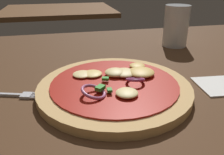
# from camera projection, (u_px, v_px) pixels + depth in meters

# --- Properties ---
(dining_table) EXTENTS (1.27, 1.02, 0.03)m
(dining_table) POSITION_uv_depth(u_px,v_px,m) (136.00, 101.00, 0.42)
(dining_table) COLOR #4C301C
(dining_table) RESTS_ON ground
(pizza) EXTENTS (0.28, 0.28, 0.03)m
(pizza) POSITION_uv_depth(u_px,v_px,m) (115.00, 86.00, 0.43)
(pizza) COLOR tan
(pizza) RESTS_ON dining_table
(fork) EXTENTS (0.16, 0.06, 0.00)m
(fork) POSITION_uv_depth(u_px,v_px,m) (10.00, 95.00, 0.41)
(fork) COLOR silver
(fork) RESTS_ON dining_table
(beer_glass) EXTENTS (0.07, 0.07, 0.12)m
(beer_glass) POSITION_uv_depth(u_px,v_px,m) (176.00, 29.00, 0.68)
(beer_glass) COLOR silver
(beer_glass) RESTS_ON dining_table
(background_table) EXTENTS (0.68, 0.54, 0.03)m
(background_table) POSITION_uv_depth(u_px,v_px,m) (58.00, 11.00, 1.45)
(background_table) COLOR brown
(background_table) RESTS_ON ground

